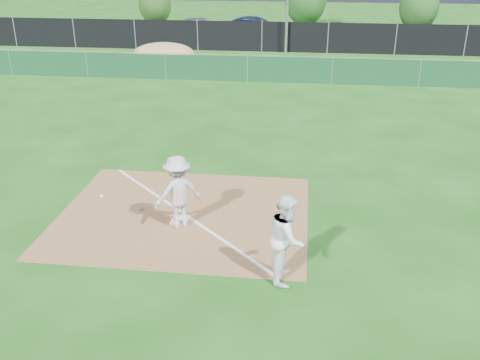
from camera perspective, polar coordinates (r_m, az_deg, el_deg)
name	(u,v)px	position (r m, az deg, el deg)	size (l,w,h in m)	color
ground	(233,111)	(21.38, -0.71, 7.39)	(90.00, 90.00, 0.00)	#164E10
infield_dirt	(184,214)	(13.12, -6.00, -3.66)	(6.00, 5.00, 0.02)	brown
foul_line	(184,214)	(13.12, -6.00, -3.60)	(0.08, 7.00, 0.01)	white
green_fence	(247,69)	(26.05, 0.79, 11.74)	(44.00, 0.05, 1.20)	#0F391E
dirt_mound	(164,54)	(30.35, -8.13, 13.21)	(3.38, 2.60, 1.17)	#9E7E4C
black_fence	(262,37)	(33.83, 2.34, 15.03)	(46.00, 0.04, 1.80)	black
parking_lot	(268,39)	(38.90, 2.97, 14.83)	(46.00, 9.00, 0.01)	black
first_base	(180,221)	(12.74, -6.47, -4.32)	(0.38, 0.38, 0.08)	white
play_at_first	(178,192)	(12.21, -6.66, -1.29)	(2.35, 1.17, 1.73)	silver
runner	(287,238)	(10.30, 5.06, -6.15)	(0.88, 0.68, 1.81)	white
car_left	(202,26)	(39.89, -4.10, 16.03)	(1.62, 4.04, 1.38)	#A7AAAF
car_mid	(255,30)	(37.47, 1.58, 15.73)	(1.66, 4.75, 1.57)	#101832
car_right	(342,33)	(37.91, 10.80, 15.19)	(1.75, 4.32, 1.25)	black
tree_left	(155,5)	(45.78, -9.06, 17.93)	(2.61, 2.61, 3.09)	#382316
tree_mid	(306,1)	(44.82, 7.02, 18.40)	(3.22, 3.22, 3.82)	#382316
tree_right	(419,8)	(43.96, 18.55, 17.03)	(2.87, 2.87, 3.41)	#382316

